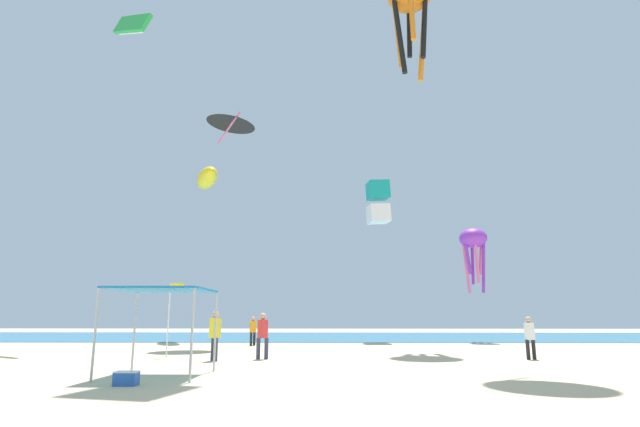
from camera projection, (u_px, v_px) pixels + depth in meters
name	position (u px, v px, depth m)	size (l,w,h in m)	color
ground	(316.00, 381.00, 13.66)	(110.00, 110.00, 0.10)	beige
ocean_strip	(326.00, 336.00, 41.77)	(110.00, 20.07, 0.03)	teal
canopy_tent	(163.00, 294.00, 14.76)	(2.69, 2.78, 2.51)	#B2B2B7
person_near_tent	(530.00, 334.00, 19.99)	(0.43, 0.40, 1.69)	black
person_leftmost	(215.00, 331.00, 19.35)	(0.45, 0.47, 1.91)	#33384C
person_central	(263.00, 332.00, 20.14)	(0.49, 0.43, 1.83)	#33384C
person_rightmost	(253.00, 329.00, 29.21)	(0.40, 0.40, 1.67)	black
banner_flag	(171.00, 311.00, 21.23)	(0.61, 0.06, 3.11)	silver
cooler_box	(126.00, 378.00, 12.38)	(0.57, 0.37, 0.35)	blue
kite_delta_black	(232.00, 120.00, 31.40)	(3.48, 3.44, 2.55)	black
kite_box_teal	(378.00, 202.00, 36.29)	(1.76, 1.71, 3.14)	teal
kite_inflatable_yellow	(207.00, 178.00, 37.54)	(3.29, 4.88, 1.86)	yellow
kite_parafoil_green	(132.00, 24.00, 33.09)	(3.72, 2.75, 2.66)	green
kite_octopus_purple	(473.00, 241.00, 34.58)	(2.58, 2.58, 4.50)	purple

